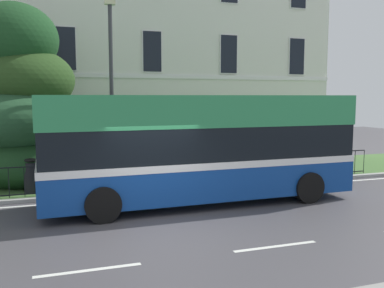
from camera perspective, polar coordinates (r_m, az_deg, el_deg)
The scene contains 7 objects.
ground_plane at distance 11.36m, azimuth -4.73°, elevation -10.41°, with size 60.00×56.00×0.18m.
georgian_townhouse at distance 24.62m, azimuth -7.99°, elevation 14.28°, with size 19.59×9.35×13.02m.
iron_verge_railing at distance 15.03m, azimuth -0.59°, elevation -3.71°, with size 15.38×0.04×0.97m.
evergreen_tree at distance 16.57m, azimuth -21.80°, elevation 4.30°, with size 4.50×4.56×6.79m.
single_decker_bus at distance 12.95m, azimuth 1.15°, elevation -0.37°, with size 9.61×2.77×3.31m.
street_lamp_post at distance 15.20m, azimuth -10.85°, elevation 8.82°, with size 0.36×0.24×6.65m.
litter_bin at distance 14.94m, azimuth -20.90°, elevation -3.89°, with size 0.48×0.48×1.16m.
Camera 1 is at (-2.59, -9.67, 3.27)m, focal length 39.48 mm.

